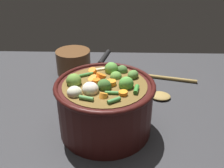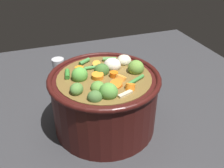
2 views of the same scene
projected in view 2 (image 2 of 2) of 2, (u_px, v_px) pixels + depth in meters
ground_plane at (105, 125)px, 0.65m from camera, size 1.10×1.10×0.00m
cooking_pot at (105, 100)px, 0.61m from camera, size 0.26×0.26×0.17m
salt_shaker at (59, 70)px, 0.81m from camera, size 0.04×0.04×0.08m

